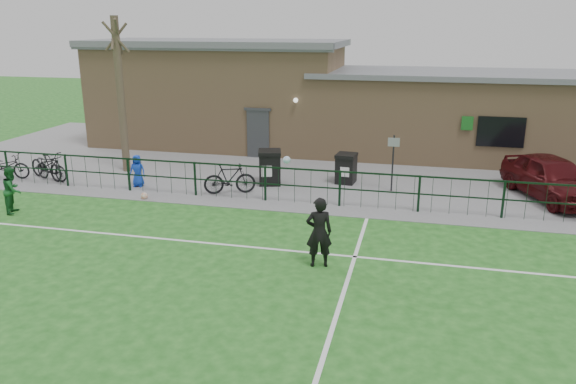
% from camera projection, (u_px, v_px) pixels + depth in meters
% --- Properties ---
extents(ground, '(90.00, 90.00, 0.00)m').
position_uv_depth(ground, '(229.00, 326.00, 11.06)').
color(ground, '#1C5A1A').
rests_on(ground, ground).
extents(paving_strip, '(34.00, 13.00, 0.02)m').
position_uv_depth(paving_strip, '(335.00, 164.00, 23.62)').
color(paving_strip, slate).
rests_on(paving_strip, ground).
extents(pitch_line_touch, '(28.00, 0.10, 0.01)m').
position_uv_depth(pitch_line_touch, '(308.00, 206.00, 18.32)').
color(pitch_line_touch, white).
rests_on(pitch_line_touch, ground).
extents(pitch_line_mid, '(28.00, 0.10, 0.01)m').
position_uv_depth(pitch_line_mid, '(279.00, 250.00, 14.78)').
color(pitch_line_mid, white).
rests_on(pitch_line_mid, ground).
extents(pitch_line_perp, '(0.10, 16.00, 0.01)m').
position_uv_depth(pitch_line_perp, '(329.00, 339.00, 10.61)').
color(pitch_line_perp, white).
rests_on(pitch_line_perp, ground).
extents(perimeter_fence, '(28.00, 0.10, 1.20)m').
position_uv_depth(perimeter_fence, '(309.00, 187.00, 18.33)').
color(perimeter_fence, black).
rests_on(perimeter_fence, ground).
extents(bare_tree, '(0.30, 0.30, 6.00)m').
position_uv_depth(bare_tree, '(121.00, 96.00, 21.75)').
color(bare_tree, '#483B2C').
rests_on(bare_tree, ground).
extents(wheelie_bin_left, '(0.98, 1.05, 1.17)m').
position_uv_depth(wheelie_bin_left, '(270.00, 168.00, 20.62)').
color(wheelie_bin_left, black).
rests_on(wheelie_bin_left, paving_strip).
extents(wheelie_bin_right, '(0.74, 0.82, 1.01)m').
position_uv_depth(wheelie_bin_right, '(346.00, 169.00, 20.77)').
color(wheelie_bin_right, black).
rests_on(wheelie_bin_right, paving_strip).
extents(sign_post, '(0.08, 0.08, 2.00)m').
position_uv_depth(sign_post, '(393.00, 163.00, 19.61)').
color(sign_post, black).
rests_on(sign_post, paving_strip).
extents(car_maroon, '(3.21, 4.66, 1.47)m').
position_uv_depth(car_maroon, '(552.00, 177.00, 18.83)').
color(car_maroon, '#430C0E').
rests_on(car_maroon, paving_strip).
extents(bicycle_a, '(1.93, 0.98, 0.97)m').
position_uv_depth(bicycle_a, '(5.00, 166.00, 21.34)').
color(bicycle_a, black).
rests_on(bicycle_a, paving_strip).
extents(bicycle_b, '(1.70, 0.90, 0.98)m').
position_uv_depth(bicycle_b, '(51.00, 168.00, 21.07)').
color(bicycle_b, black).
rests_on(bicycle_b, paving_strip).
extents(bicycle_c, '(2.13, 1.47, 1.06)m').
position_uv_depth(bicycle_c, '(46.00, 165.00, 21.28)').
color(bicycle_c, black).
rests_on(bicycle_c, paving_strip).
extents(bicycle_d, '(1.85, 1.15, 1.08)m').
position_uv_depth(bicycle_d, '(230.00, 179.00, 19.43)').
color(bicycle_d, black).
rests_on(bicycle_d, paving_strip).
extents(spectator_child, '(0.62, 0.46, 1.16)m').
position_uv_depth(spectator_child, '(137.00, 171.00, 20.29)').
color(spectator_child, '#143CBD').
rests_on(spectator_child, paving_strip).
extents(goalkeeper_kick, '(1.97, 3.25, 2.04)m').
position_uv_depth(goalkeeper_kick, '(318.00, 230.00, 13.63)').
color(goalkeeper_kick, black).
rests_on(goalkeeper_kick, ground).
extents(outfield_player, '(0.76, 0.86, 1.46)m').
position_uv_depth(outfield_player, '(13.00, 190.00, 17.51)').
color(outfield_player, '#195A26').
rests_on(outfield_player, ground).
extents(ball_ground, '(0.24, 0.24, 0.24)m').
position_uv_depth(ball_ground, '(144.00, 196.00, 18.98)').
color(ball_ground, white).
rests_on(ball_ground, ground).
extents(clubhouse, '(24.25, 5.40, 4.96)m').
position_uv_depth(clubhouse, '(327.00, 102.00, 25.97)').
color(clubhouse, tan).
rests_on(clubhouse, ground).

